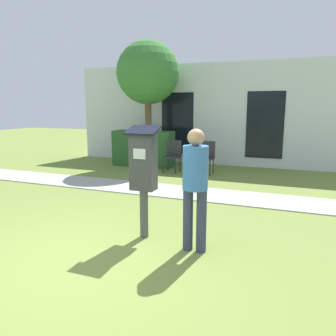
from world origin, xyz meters
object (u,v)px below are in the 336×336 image
object	(u,v)px
person_standing	(195,181)
outdoor_chair_left	(173,153)
outdoor_chair_middle	(206,155)
parking_meter	(143,167)

from	to	relation	value
person_standing	outdoor_chair_left	xyz separation A→B (m)	(-2.13, 4.85, -0.40)
person_standing	outdoor_chair_middle	world-z (taller)	person_standing
parking_meter	outdoor_chair_left	distance (m)	4.89
outdoor_chair_left	outdoor_chair_middle	xyz separation A→B (m)	(0.96, 0.09, 0.00)
parking_meter	person_standing	size ratio (longest dim) A/B	1.01
parking_meter	person_standing	bearing A→B (deg)	-12.27
parking_meter	outdoor_chair_middle	xyz separation A→B (m)	(-0.37, 4.77, -0.49)
person_standing	outdoor_chair_middle	xyz separation A→B (m)	(-1.17, 4.94, -0.40)
parking_meter	outdoor_chair_left	bearing A→B (deg)	105.87
person_standing	parking_meter	bearing A→B (deg)	167.40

